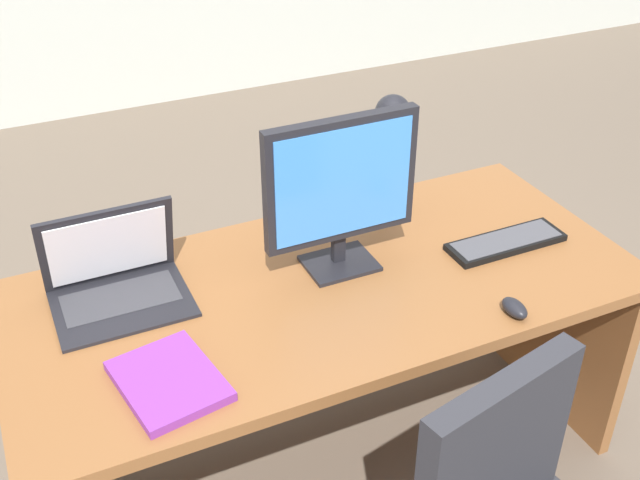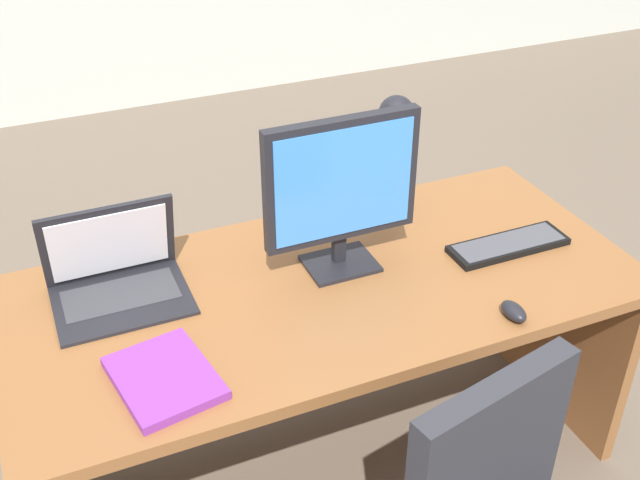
# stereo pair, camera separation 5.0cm
# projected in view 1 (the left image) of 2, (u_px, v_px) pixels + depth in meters

# --- Properties ---
(ground) EXTENTS (12.00, 12.00, 0.00)m
(ground) POSITION_uv_depth(u_px,v_px,m) (192.00, 241.00, 3.70)
(ground) COLOR #6B5B4C
(desk) EXTENTS (1.77, 0.81, 0.73)m
(desk) POSITION_uv_depth(u_px,v_px,m) (319.00, 330.00, 2.31)
(desk) COLOR brown
(desk) RESTS_ON ground
(monitor) EXTENTS (0.44, 0.16, 0.46)m
(monitor) POSITION_uv_depth(u_px,v_px,m) (341.00, 186.00, 2.09)
(monitor) COLOR black
(monitor) RESTS_ON desk
(laptop) EXTENTS (0.36, 0.28, 0.26)m
(laptop) POSITION_uv_depth(u_px,v_px,m) (114.00, 270.00, 2.07)
(laptop) COLOR black
(laptop) RESTS_ON desk
(keyboard) EXTENTS (0.37, 0.12, 0.02)m
(keyboard) POSITION_uv_depth(u_px,v_px,m) (506.00, 242.00, 2.32)
(keyboard) COLOR black
(keyboard) RESTS_ON desk
(mouse) EXTENTS (0.05, 0.09, 0.04)m
(mouse) POSITION_uv_depth(u_px,v_px,m) (515.00, 308.00, 2.03)
(mouse) COLOR black
(mouse) RESTS_ON desk
(desk_lamp) EXTENTS (0.12, 0.15, 0.39)m
(desk_lamp) POSITION_uv_depth(u_px,v_px,m) (391.00, 128.00, 2.35)
(desk_lamp) COLOR black
(desk_lamp) RESTS_ON desk
(book) EXTENTS (0.26, 0.31, 0.02)m
(book) POSITION_uv_depth(u_px,v_px,m) (169.00, 381.00, 1.81)
(book) COLOR purple
(book) RESTS_ON desk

